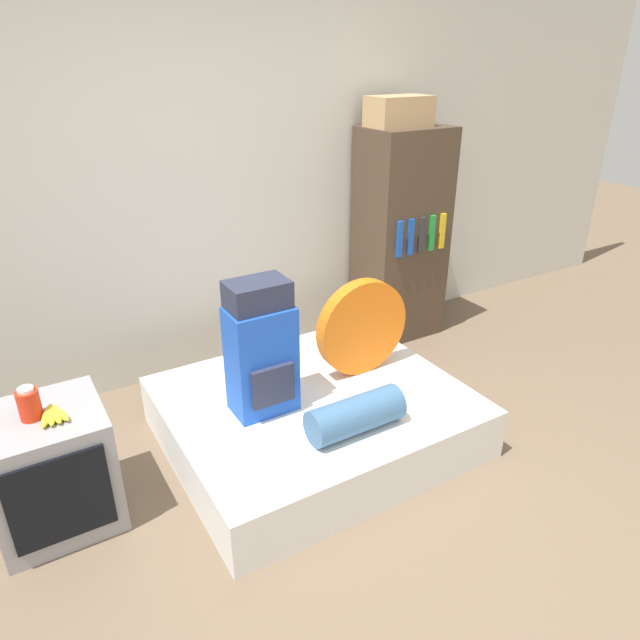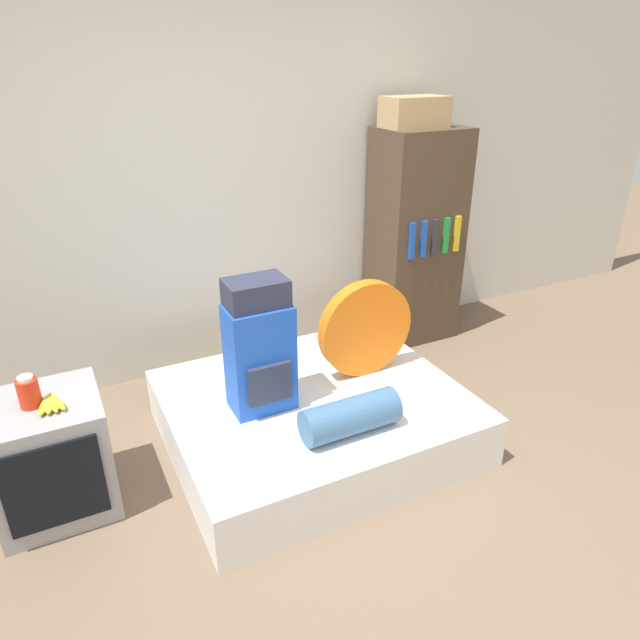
{
  "view_description": "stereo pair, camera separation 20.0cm",
  "coord_description": "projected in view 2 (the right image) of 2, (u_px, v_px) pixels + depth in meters",
  "views": [
    {
      "loc": [
        -1.3,
        -1.45,
        2.03
      ],
      "look_at": [
        0.09,
        0.88,
        0.75
      ],
      "focal_mm": 32.0,
      "sensor_mm": 36.0,
      "label": 1
    },
    {
      "loc": [
        -1.13,
        -1.54,
        2.03
      ],
      "look_at": [
        0.09,
        0.88,
        0.75
      ],
      "focal_mm": 32.0,
      "sensor_mm": 36.0,
      "label": 2
    }
  ],
  "objects": [
    {
      "name": "banana_bunch",
      "position": [
        51.0,
        403.0,
        2.55
      ],
      "size": [
        0.13,
        0.18,
        0.04
      ],
      "color": "yellow",
      "rests_on": "television"
    },
    {
      "name": "ground_plane",
      "position": [
        389.0,
        548.0,
        2.57
      ],
      "size": [
        16.0,
        16.0,
        0.0
      ],
      "primitive_type": "plane",
      "color": "brown"
    },
    {
      "name": "backpack",
      "position": [
        260.0,
        348.0,
        2.93
      ],
      "size": [
        0.33,
        0.26,
        0.72
      ],
      "color": "blue",
      "rests_on": "bed"
    },
    {
      "name": "tent_bag",
      "position": [
        365.0,
        328.0,
        3.28
      ],
      "size": [
        0.57,
        0.08,
        0.57
      ],
      "color": "orange",
      "rests_on": "bed"
    },
    {
      "name": "wall_back",
      "position": [
        226.0,
        177.0,
        3.66
      ],
      "size": [
        8.0,
        0.05,
        2.6
      ],
      "color": "silver",
      "rests_on": "ground_plane"
    },
    {
      "name": "sleeping_roll",
      "position": [
        350.0,
        416.0,
        2.83
      ],
      "size": [
        0.5,
        0.19,
        0.19
      ],
      "color": "#3D668E",
      "rests_on": "bed"
    },
    {
      "name": "television",
      "position": [
        51.0,
        456.0,
        2.7
      ],
      "size": [
        0.52,
        0.51,
        0.59
      ],
      "color": "#939399",
      "rests_on": "ground_plane"
    },
    {
      "name": "bed",
      "position": [
        314.0,
        416.0,
        3.24
      ],
      "size": [
        1.59,
        1.36,
        0.3
      ],
      "color": "white",
      "rests_on": "ground_plane"
    },
    {
      "name": "cardboard_box",
      "position": [
        415.0,
        112.0,
        3.79
      ],
      "size": [
        0.43,
        0.25,
        0.2
      ],
      "color": "tan",
      "rests_on": "bookshelf"
    },
    {
      "name": "bookshelf",
      "position": [
        415.0,
        238.0,
        4.2
      ],
      "size": [
        0.61,
        0.46,
        1.56
      ],
      "color": "#473828",
      "rests_on": "ground_plane"
    },
    {
      "name": "canister",
      "position": [
        29.0,
        392.0,
        2.53
      ],
      "size": [
        0.09,
        0.09,
        0.15
      ],
      "color": "red",
      "rests_on": "television"
    }
  ]
}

